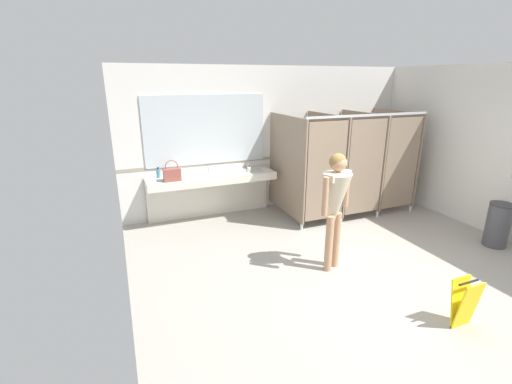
{
  "coord_description": "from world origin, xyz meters",
  "views": [
    {
      "loc": [
        -3.13,
        -3.39,
        2.63
      ],
      "look_at": [
        -1.2,
        1.39,
        0.96
      ],
      "focal_mm": 24.59,
      "sensor_mm": 36.0,
      "label": 1
    }
  ],
  "objects_px": {
    "handbag": "(172,174)",
    "paper_cup": "(249,170)",
    "soap_dispenser": "(158,173)",
    "trash_bin": "(498,225)",
    "person_standing": "(336,198)",
    "wet_floor_sign": "(464,303)"
  },
  "relations": [
    {
      "from": "handbag",
      "to": "paper_cup",
      "type": "xyz_separation_m",
      "value": [
        1.49,
        0.09,
        -0.08
      ]
    },
    {
      "from": "handbag",
      "to": "soap_dispenser",
      "type": "height_order",
      "value": "handbag"
    },
    {
      "from": "trash_bin",
      "to": "handbag",
      "type": "relative_size",
      "value": 1.94
    },
    {
      "from": "person_standing",
      "to": "soap_dispenser",
      "type": "distance_m",
      "value": 3.34
    },
    {
      "from": "person_standing",
      "to": "handbag",
      "type": "bearing_deg",
      "value": 128.59
    },
    {
      "from": "trash_bin",
      "to": "paper_cup",
      "type": "xyz_separation_m",
      "value": [
        -3.27,
        2.8,
        0.57
      ]
    },
    {
      "from": "paper_cup",
      "to": "wet_floor_sign",
      "type": "height_order",
      "value": "paper_cup"
    },
    {
      "from": "paper_cup",
      "to": "trash_bin",
      "type": "bearing_deg",
      "value": -40.61
    },
    {
      "from": "trash_bin",
      "to": "wet_floor_sign",
      "type": "relative_size",
      "value": 1.28
    },
    {
      "from": "trash_bin",
      "to": "person_standing",
      "type": "distance_m",
      "value": 3.02
    },
    {
      "from": "wet_floor_sign",
      "to": "handbag",
      "type": "bearing_deg",
      "value": 122.21
    },
    {
      "from": "paper_cup",
      "to": "wet_floor_sign",
      "type": "xyz_separation_m",
      "value": [
        0.98,
        -4.02,
        -0.64
      ]
    },
    {
      "from": "paper_cup",
      "to": "wet_floor_sign",
      "type": "distance_m",
      "value": 4.19
    },
    {
      "from": "handbag",
      "to": "soap_dispenser",
      "type": "xyz_separation_m",
      "value": [
        -0.2,
        0.32,
        -0.04
      ]
    },
    {
      "from": "handbag",
      "to": "soap_dispenser",
      "type": "bearing_deg",
      "value": 121.66
    },
    {
      "from": "person_standing",
      "to": "soap_dispenser",
      "type": "relative_size",
      "value": 8.58
    },
    {
      "from": "trash_bin",
      "to": "soap_dispenser",
      "type": "xyz_separation_m",
      "value": [
        -4.96,
        3.03,
        0.62
      ]
    },
    {
      "from": "wet_floor_sign",
      "to": "person_standing",
      "type": "bearing_deg",
      "value": 111.28
    },
    {
      "from": "person_standing",
      "to": "handbag",
      "type": "height_order",
      "value": "person_standing"
    },
    {
      "from": "person_standing",
      "to": "wet_floor_sign",
      "type": "relative_size",
      "value": 2.97
    },
    {
      "from": "handbag",
      "to": "wet_floor_sign",
      "type": "relative_size",
      "value": 0.66
    },
    {
      "from": "wet_floor_sign",
      "to": "trash_bin",
      "type": "bearing_deg",
      "value": 28.19
    }
  ]
}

